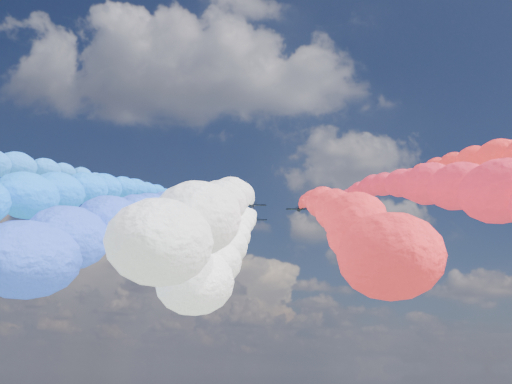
# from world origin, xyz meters

# --- Properties ---
(jet_0) EXTENTS (8.63, 11.55, 4.16)m
(jet_0) POSITION_xyz_m (-34.08, -5.59, 100.61)
(jet_0) COLOR black
(trail_0) EXTENTS (6.37, 128.25, 42.93)m
(trail_0) POSITION_xyz_m (-34.08, -71.12, 81.58)
(trail_0) COLOR blue
(jet_1) EXTENTS (8.41, 11.39, 4.16)m
(jet_1) POSITION_xyz_m (-21.04, 6.19, 100.61)
(jet_1) COLOR black
(trail_1) EXTENTS (6.37, 128.25, 42.93)m
(trail_1) POSITION_xyz_m (-21.04, -59.34, 81.58)
(trail_1) COLOR #1270FF
(jet_2) EXTENTS (8.36, 11.36, 4.16)m
(jet_2) POSITION_xyz_m (-12.08, 15.07, 100.61)
(jet_2) COLOR black
(trail_2) EXTENTS (6.37, 128.25, 42.93)m
(trail_2) POSITION_xyz_m (-12.08, -50.47, 81.58)
(trail_2) COLOR blue
(jet_3) EXTENTS (8.34, 11.34, 4.16)m
(jet_3) POSITION_xyz_m (-1.33, 9.59, 100.61)
(jet_3) COLOR black
(trail_3) EXTENTS (6.37, 128.25, 42.93)m
(trail_3) POSITION_xyz_m (-1.33, -55.95, 81.58)
(trail_3) COLOR silver
(jet_4) EXTENTS (8.64, 11.55, 4.16)m
(jet_4) POSITION_xyz_m (-1.39, 26.65, 100.61)
(jet_4) COLOR black
(trail_4) EXTENTS (6.37, 128.25, 42.93)m
(trail_4) POSITION_xyz_m (-1.39, -38.88, 81.58)
(trail_4) COLOR white
(jet_5) EXTENTS (8.83, 11.68, 4.16)m
(jet_5) POSITION_xyz_m (12.48, 14.20, 100.61)
(jet_5) COLOR black
(trail_5) EXTENTS (6.37, 128.25, 42.93)m
(trail_5) POSITION_xyz_m (12.48, -51.34, 81.58)
(trail_5) COLOR red
(jet_6) EXTENTS (8.90, 11.74, 4.16)m
(jet_6) POSITION_xyz_m (23.33, 4.99, 100.61)
(jet_6) COLOR black
(trail_6) EXTENTS (6.37, 128.25, 42.93)m
(trail_6) POSITION_xyz_m (23.33, -60.54, 81.58)
(trail_6) COLOR red
(jet_7) EXTENTS (8.43, 11.40, 4.16)m
(jet_7) POSITION_xyz_m (34.03, -6.58, 100.61)
(jet_7) COLOR black
(trail_7) EXTENTS (6.37, 128.25, 42.93)m
(trail_7) POSITION_xyz_m (34.03, -72.11, 81.58)
(trail_7) COLOR red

